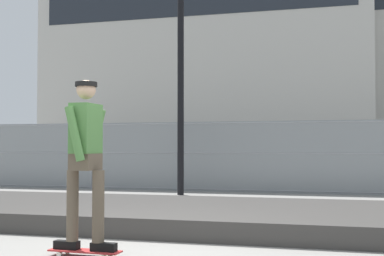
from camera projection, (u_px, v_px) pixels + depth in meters
ground_plane at (133, 255)px, 5.78m from camera, size 120.00×120.00×0.00m
gravel_berm at (192, 215)px, 8.16m from camera, size 16.63×3.21×0.28m
skateboard at (85, 251)px, 5.71m from camera, size 0.80×0.22×0.07m
skater at (86, 152)px, 5.74m from camera, size 0.72×0.58×1.84m
chain_fence at (250, 156)px, 13.76m from camera, size 27.07×0.06×1.85m
street_lamp at (181, 10)px, 13.19m from camera, size 0.44×0.44×7.48m
parked_car_near at (121, 157)px, 17.58m from camera, size 4.44×2.02×1.66m
library_building at (207, 44)px, 47.00m from camera, size 27.41×10.68×20.62m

